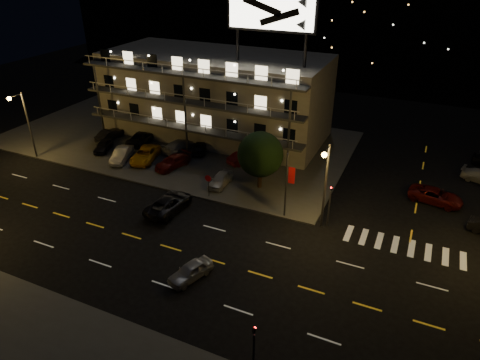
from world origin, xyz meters
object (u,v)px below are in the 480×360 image
at_px(lot_car_2, 145,155).
at_px(lot_car_7, 181,145).
at_px(road_car_east, 191,271).
at_px(road_car_west, 169,203).
at_px(lot_car_4, 221,179).
at_px(tree, 260,155).

xyz_separation_m(lot_car_2, lot_car_7, (2.39, 3.97, 0.01)).
xyz_separation_m(lot_car_2, road_car_east, (14.97, -15.27, -0.23)).
distance_m(lot_car_2, road_car_west, 11.48).
distance_m(lot_car_4, road_car_east, 14.27).
bearing_deg(road_car_west, road_car_east, 135.20).
relative_size(tree, lot_car_2, 1.18).
distance_m(lot_car_2, road_car_east, 21.39).
height_order(tree, lot_car_4, tree).
bearing_deg(lot_car_7, lot_car_4, 159.76).
height_order(lot_car_2, lot_car_7, lot_car_7).
xyz_separation_m(lot_car_4, road_car_west, (-2.30, -6.21, -0.04)).
relative_size(lot_car_7, road_car_west, 0.91).
height_order(lot_car_2, road_car_west, lot_car_2).
xyz_separation_m(lot_car_2, lot_car_4, (10.63, -1.68, -0.06)).
height_order(lot_car_4, lot_car_7, lot_car_7).
relative_size(lot_car_2, road_car_west, 0.94).
height_order(lot_car_4, road_car_west, road_car_west).
bearing_deg(road_car_west, lot_car_2, -40.19).
relative_size(lot_car_2, lot_car_4, 1.34).
bearing_deg(lot_car_2, tree, -15.78).
distance_m(lot_car_4, lot_car_7, 9.99).
bearing_deg(lot_car_4, road_car_west, -111.66).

